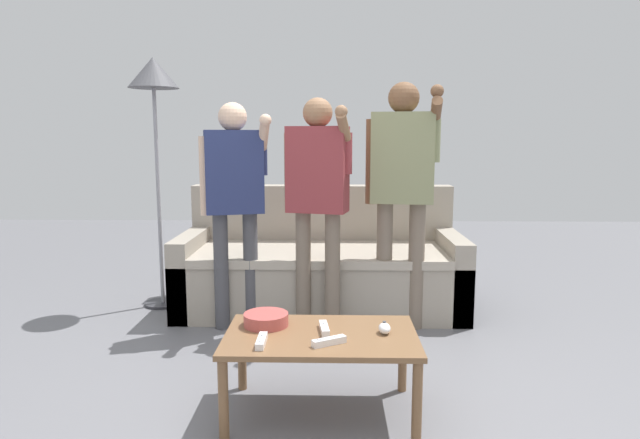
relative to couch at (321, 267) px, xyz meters
name	(u,v)px	position (x,y,z in m)	size (l,w,h in m)	color
ground_plane	(299,405)	(-0.07, -1.61, -0.30)	(12.00, 12.00, 0.00)	slate
couch	(321,267)	(0.00, 0.00, 0.00)	(2.09, 0.94, 0.90)	#9E9384
coffee_table	(321,344)	(0.04, -1.68, 0.04)	(0.89, 0.54, 0.39)	brown
snack_bowl	(266,319)	(-0.23, -1.57, 0.12)	(0.21, 0.21, 0.06)	#B24C47
game_remote_nunchuk	(385,328)	(0.33, -1.66, 0.11)	(0.06, 0.09, 0.05)	white
floor_lamp	(154,89)	(-1.23, -0.01, 1.34)	(0.37, 0.37, 1.87)	#2D2D33
player_left	(234,189)	(-0.56, -0.51, 0.65)	(0.48, 0.31, 1.51)	#47474C
player_center	(318,187)	(-0.01, -0.55, 0.67)	(0.45, 0.39, 1.54)	#756656
player_right	(402,176)	(0.55, -0.47, 0.73)	(0.48, 0.37, 1.64)	#756656
game_remote_wand_near	(324,328)	(0.05, -1.64, 0.10)	(0.05, 0.16, 0.03)	white
game_remote_wand_far	(329,341)	(0.07, -1.81, 0.10)	(0.16, 0.11, 0.03)	white
game_remote_wand_spare	(261,341)	(-0.22, -1.81, 0.10)	(0.04, 0.16, 0.03)	white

